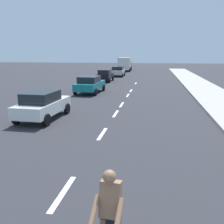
# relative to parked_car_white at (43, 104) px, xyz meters

# --- Properties ---
(ground_plane) EXTENTS (160.00, 160.00, 0.00)m
(ground_plane) POSITION_rel_parked_car_white_xyz_m (3.84, 6.48, -0.84)
(ground_plane) COLOR #2D2D33
(sidewalk_strip) EXTENTS (3.60, 80.00, 0.14)m
(sidewalk_strip) POSITION_rel_parked_car_white_xyz_m (11.18, 8.48, -0.77)
(sidewalk_strip) COLOR #B2ADA3
(sidewalk_strip) RESTS_ON ground
(lane_stripe_2) EXTENTS (0.16, 1.80, 0.01)m
(lane_stripe_2) POSITION_rel_parked_car_white_xyz_m (3.84, -7.19, -0.83)
(lane_stripe_2) COLOR white
(lane_stripe_2) RESTS_ON ground
(lane_stripe_3) EXTENTS (0.16, 1.80, 0.01)m
(lane_stripe_3) POSITION_rel_parked_car_white_xyz_m (3.84, -2.10, -0.83)
(lane_stripe_3) COLOR white
(lane_stripe_3) RESTS_ON ground
(lane_stripe_4) EXTENTS (0.16, 1.80, 0.01)m
(lane_stripe_4) POSITION_rel_parked_car_white_xyz_m (3.84, 1.92, -0.83)
(lane_stripe_4) COLOR white
(lane_stripe_4) RESTS_ON ground
(lane_stripe_5) EXTENTS (0.16, 1.80, 0.01)m
(lane_stripe_5) POSITION_rel_parked_car_white_xyz_m (3.84, 4.72, -0.83)
(lane_stripe_5) COLOR white
(lane_stripe_5) RESTS_ON ground
(lane_stripe_6) EXTENTS (0.16, 1.80, 0.01)m
(lane_stripe_6) POSITION_rel_parked_car_white_xyz_m (3.84, 8.92, -0.83)
(lane_stripe_6) COLOR white
(lane_stripe_6) RESTS_ON ground
(lane_stripe_7) EXTENTS (0.16, 1.80, 0.01)m
(lane_stripe_7) POSITION_rel_parked_car_white_xyz_m (3.84, 11.84, -0.83)
(lane_stripe_7) COLOR white
(lane_stripe_7) RESTS_ON ground
(lane_stripe_8) EXTENTS (0.16, 1.80, 0.01)m
(lane_stripe_8) POSITION_rel_parked_car_white_xyz_m (3.84, 18.27, -0.83)
(lane_stripe_8) COLOR white
(lane_stripe_8) RESTS_ON ground
(parked_car_white) EXTENTS (2.00, 4.12, 1.57)m
(parked_car_white) POSITION_rel_parked_car_white_xyz_m (0.00, 0.00, 0.00)
(parked_car_white) COLOR white
(parked_car_white) RESTS_ON ground
(parked_car_teal) EXTENTS (2.18, 4.51, 1.57)m
(parked_car_teal) POSITION_rel_parked_car_white_xyz_m (0.18, 9.73, 0.00)
(parked_car_teal) COLOR #14727A
(parked_car_teal) RESTS_ON ground
(parked_car_black) EXTENTS (1.85, 3.94, 1.57)m
(parked_car_black) POSITION_rel_parked_car_white_xyz_m (-0.33, 19.55, -0.00)
(parked_car_black) COLOR black
(parked_car_black) RESTS_ON ground
(parked_car_silver) EXTENTS (2.08, 4.43, 1.57)m
(parked_car_silver) POSITION_rel_parked_car_white_xyz_m (0.22, 27.61, 0.00)
(parked_car_silver) COLOR #B7BABF
(parked_car_silver) RESTS_ON ground
(delivery_truck) EXTENTS (2.82, 6.31, 2.80)m
(delivery_truck) POSITION_rel_parked_car_white_xyz_m (-0.19, 40.11, 0.67)
(delivery_truck) COLOR #23478C
(delivery_truck) RESTS_ON ground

